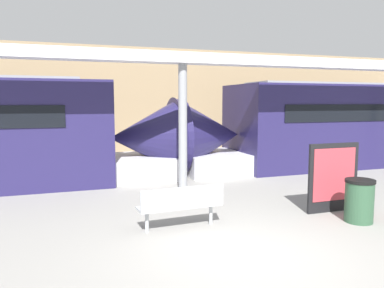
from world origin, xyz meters
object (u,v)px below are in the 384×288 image
object	(u,v)px
trash_bin	(359,201)
support_column_near	(183,129)
bench_near	(181,203)
poster_board	(333,177)
train_left	(359,126)

from	to	relation	value
trash_bin	support_column_near	world-z (taller)	support_column_near
trash_bin	support_column_near	xyz separation A→B (m)	(-2.68, 3.64, 1.30)
trash_bin	bench_near	bearing A→B (deg)	168.64
bench_near	support_column_near	world-z (taller)	support_column_near
trash_bin	support_column_near	bearing A→B (deg)	126.35
poster_board	support_column_near	bearing A→B (deg)	132.85
train_left	poster_board	world-z (taller)	train_left
bench_near	train_left	bearing A→B (deg)	27.16
bench_near	support_column_near	size ratio (longest dim) A/B	0.49
trash_bin	train_left	bearing A→B (deg)	47.62
train_left	support_column_near	distance (m)	8.64
poster_board	support_column_near	xyz separation A→B (m)	(-2.65, 2.86, 0.96)
support_column_near	bench_near	bearing A→B (deg)	-108.00
train_left	trash_bin	distance (m)	8.36
poster_board	support_column_near	distance (m)	4.02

